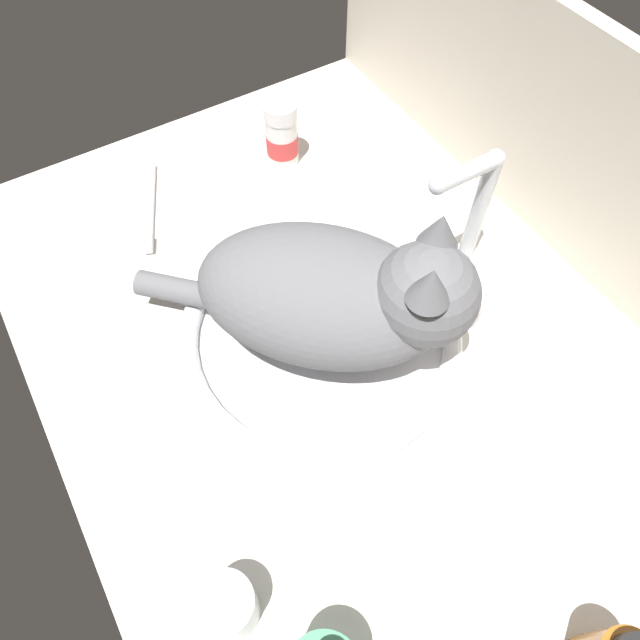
% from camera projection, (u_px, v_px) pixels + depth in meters
% --- Properties ---
extents(countertop, '(1.08, 0.69, 0.03)m').
position_uv_depth(countertop, '(347.00, 369.00, 0.73)').
color(countertop, silver).
rests_on(countertop, ground).
extents(backsplash_wall, '(1.08, 0.02, 0.32)m').
position_uv_depth(backsplash_wall, '(596.00, 178.00, 0.71)').
color(backsplash_wall, beige).
rests_on(backsplash_wall, ground).
extents(sink_basin, '(0.35, 0.35, 0.03)m').
position_uv_depth(sink_basin, '(320.00, 333.00, 0.73)').
color(sink_basin, white).
rests_on(sink_basin, countertop).
extents(faucet, '(0.18, 0.11, 0.20)m').
position_uv_depth(faucet, '(469.00, 227.00, 0.73)').
color(faucet, silver).
rests_on(faucet, countertop).
extents(cat, '(0.34, 0.34, 0.19)m').
position_uv_depth(cat, '(342.00, 295.00, 0.65)').
color(cat, slate).
rests_on(cat, sink_basin).
extents(pill_bottle, '(0.05, 0.05, 0.10)m').
position_uv_depth(pill_bottle, '(282.00, 135.00, 0.88)').
color(pill_bottle, white).
rests_on(pill_bottle, countertop).
extents(metal_jar, '(0.06, 0.06, 0.07)m').
position_uv_depth(metal_jar, '(228.00, 607.00, 0.54)').
color(metal_jar, '#B2B5BA').
rests_on(metal_jar, countertop).
extents(toothbrush, '(0.17, 0.08, 0.02)m').
position_uv_depth(toothbrush, '(151.00, 209.00, 0.85)').
color(toothbrush, silver).
rests_on(toothbrush, countertop).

